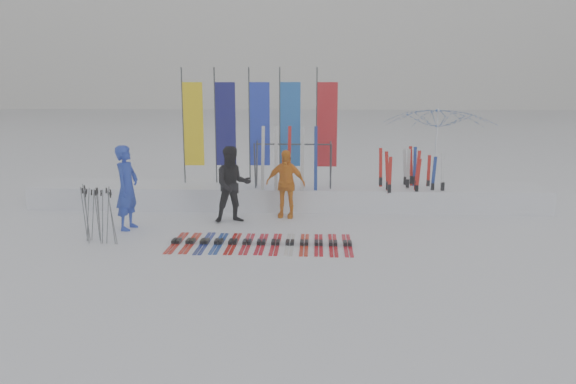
# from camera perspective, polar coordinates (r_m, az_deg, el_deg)

# --- Properties ---
(ground) EXTENTS (120.00, 120.00, 0.00)m
(ground) POSITION_cam_1_polar(r_m,az_deg,el_deg) (11.18, -1.45, -6.61)
(ground) COLOR white
(ground) RESTS_ON ground
(snow_bank) EXTENTS (14.00, 1.60, 0.60)m
(snow_bank) POSITION_cam_1_polar(r_m,az_deg,el_deg) (15.56, -0.17, -0.39)
(snow_bank) COLOR white
(snow_bank) RESTS_ON ground
(person_blue) EXTENTS (0.59, 0.79, 1.98)m
(person_blue) POSITION_cam_1_polar(r_m,az_deg,el_deg) (13.56, -16.04, 0.43)
(person_blue) COLOR #1D37AE
(person_blue) RESTS_ON ground
(person_black) EXTENTS (1.08, 0.95, 1.88)m
(person_black) POSITION_cam_1_polar(r_m,az_deg,el_deg) (13.78, -5.65, 0.75)
(person_black) COLOR black
(person_black) RESTS_ON ground
(person_yellow) EXTENTS (1.07, 0.58, 1.73)m
(person_yellow) POSITION_cam_1_polar(r_m,az_deg,el_deg) (14.23, -0.26, 0.84)
(person_yellow) COLOR orange
(person_yellow) RESTS_ON ground
(tent_canopy) EXTENTS (3.29, 3.34, 2.80)m
(tent_canopy) POSITION_cam_1_polar(r_m,az_deg,el_deg) (16.37, 14.87, 3.71)
(tent_canopy) COLOR white
(tent_canopy) RESTS_ON ground
(ski_row) EXTENTS (3.83, 1.69, 0.07)m
(ski_row) POSITION_cam_1_polar(r_m,az_deg,el_deg) (12.03, -2.66, -5.16)
(ski_row) COLOR #B6180E
(ski_row) RESTS_ON ground
(pole_cluster) EXTENTS (0.86, 0.50, 1.24)m
(pole_cluster) POSITION_cam_1_polar(r_m,az_deg,el_deg) (12.72, -18.81, -2.25)
(pole_cluster) COLOR #595B60
(pole_cluster) RESTS_ON ground
(feather_flags) EXTENTS (4.29, 0.16, 3.20)m
(feather_flags) POSITION_cam_1_polar(r_m,az_deg,el_deg) (15.63, -3.08, 6.85)
(feather_flags) COLOR #383A3F
(feather_flags) RESTS_ON ground
(ski_rack) EXTENTS (2.04, 0.80, 1.23)m
(ski_rack) POSITION_cam_1_polar(r_m,az_deg,el_deg) (14.97, 0.53, 3.36)
(ski_rack) COLOR #383A3F
(ski_rack) RESTS_ON ground
(upright_skis) EXTENTS (1.64, 1.02, 1.69)m
(upright_skis) POSITION_cam_1_polar(r_m,az_deg,el_deg) (15.35, 12.36, 1.09)
(upright_skis) COLOR red
(upright_skis) RESTS_ON ground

